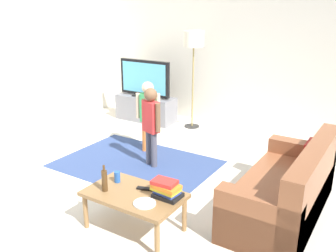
% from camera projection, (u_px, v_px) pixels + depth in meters
% --- Properties ---
extents(ground, '(7.80, 7.80, 0.00)m').
position_uv_depth(ground, '(143.00, 186.00, 4.81)').
color(ground, beige).
extents(wall_back, '(6.00, 0.12, 2.70)m').
position_uv_depth(wall_back, '(239.00, 54.00, 6.78)').
color(wall_back, silver).
rests_on(wall_back, ground).
extents(area_rug, '(2.20, 1.60, 0.01)m').
position_uv_depth(area_rug, '(136.00, 164.00, 5.47)').
color(area_rug, '#33477A').
rests_on(area_rug, ground).
extents(tv_stand, '(1.20, 0.44, 0.50)m').
position_uv_depth(tv_stand, '(146.00, 109.00, 7.39)').
color(tv_stand, slate).
rests_on(tv_stand, ground).
extents(tv, '(1.10, 0.28, 0.71)m').
position_uv_depth(tv, '(145.00, 79.00, 7.18)').
color(tv, black).
rests_on(tv, tv_stand).
extents(couch, '(0.80, 1.80, 0.86)m').
position_uv_depth(couch, '(289.00, 192.00, 4.06)').
color(couch, brown).
rests_on(couch, ground).
extents(floor_lamp, '(0.36, 0.36, 1.78)m').
position_uv_depth(floor_lamp, '(194.00, 44.00, 6.60)').
color(floor_lamp, '#262626').
rests_on(floor_lamp, ground).
extents(child_near_tv, '(0.34, 0.23, 1.12)m').
position_uv_depth(child_near_tv, '(148.00, 110.00, 5.73)').
color(child_near_tv, orange).
rests_on(child_near_tv, ground).
extents(child_center, '(0.37, 0.20, 1.15)m').
position_uv_depth(child_center, '(151.00, 120.00, 5.21)').
color(child_center, '#4C4C59').
rests_on(child_center, ground).
extents(coffee_table, '(1.00, 0.60, 0.42)m').
position_uv_depth(coffee_table, '(134.00, 197.00, 3.79)').
color(coffee_table, olive).
rests_on(coffee_table, ground).
extents(book_stack, '(0.30, 0.23, 0.19)m').
position_uv_depth(book_stack, '(166.00, 189.00, 3.66)').
color(book_stack, black).
rests_on(book_stack, coffee_table).
extents(bottle, '(0.06, 0.06, 0.28)m').
position_uv_depth(bottle, '(105.00, 180.00, 3.79)').
color(bottle, '#4C3319').
rests_on(bottle, coffee_table).
extents(tv_remote, '(0.18, 0.10, 0.02)m').
position_uv_depth(tv_remote, '(145.00, 189.00, 3.84)').
color(tv_remote, black).
rests_on(tv_remote, coffee_table).
extents(soda_can, '(0.07, 0.07, 0.12)m').
position_uv_depth(soda_can, '(117.00, 177.00, 3.99)').
color(soda_can, '#2659B2').
rests_on(soda_can, coffee_table).
extents(plate, '(0.22, 0.22, 0.02)m').
position_uv_depth(plate, '(145.00, 203.00, 3.57)').
color(plate, white).
rests_on(plate, coffee_table).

